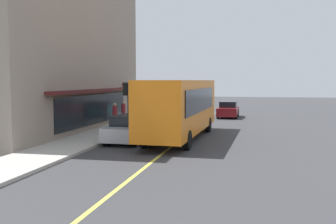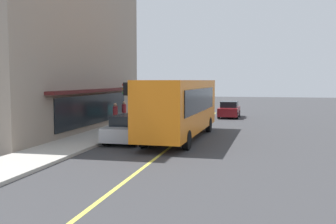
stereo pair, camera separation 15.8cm
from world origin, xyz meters
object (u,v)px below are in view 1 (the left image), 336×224
object	(u,v)px
bus	(181,106)
car_silver	(128,129)
traffic_light	(126,94)
car_teal	(180,110)
pedestrian_near_storefront	(138,110)
car_maroon	(228,110)
pedestrian_by_curb	(123,110)
pedestrian_at_corner	(115,113)

from	to	relation	value
bus	car_silver	world-z (taller)	bus
traffic_light	car_teal	bearing A→B (deg)	-11.40
bus	pedestrian_near_storefront	size ratio (longest dim) A/B	6.17
car_maroon	pedestrian_near_storefront	size ratio (longest dim) A/B	2.38
pedestrian_by_curb	pedestrian_near_storefront	bearing A→B (deg)	-122.37
traffic_light	pedestrian_at_corner	xyz separation A→B (m)	(0.19, 0.90, -1.33)
car_maroon	car_teal	xyz separation A→B (m)	(-1.70, 4.30, 0.00)
bus	traffic_light	world-z (taller)	bus
traffic_light	pedestrian_by_curb	xyz separation A→B (m)	(3.16, 1.31, -1.35)
car_teal	pedestrian_at_corner	xyz separation A→B (m)	(-9.47, 2.84, 0.46)
pedestrian_near_storefront	pedestrian_at_corner	xyz separation A→B (m)	(-2.06, 1.02, -0.04)
pedestrian_by_curb	car_teal	bearing A→B (deg)	-26.59
pedestrian_by_curb	pedestrian_at_corner	xyz separation A→B (m)	(-2.97, -0.41, 0.03)
car_teal	pedestrian_near_storefront	size ratio (longest dim) A/B	2.38
pedestrian_near_storefront	pedestrian_at_corner	bearing A→B (deg)	153.57
car_maroon	traffic_light	bearing A→B (deg)	151.19
car_maroon	car_silver	size ratio (longest dim) A/B	1.00
bus	car_maroon	xyz separation A→B (m)	(14.22, -1.85, -1.24)
bus	pedestrian_by_curb	distance (m)	8.33
bus	traffic_light	distance (m)	5.28
car_silver	pedestrian_at_corner	xyz separation A→B (m)	(4.76, 2.57, 0.46)
car_silver	traffic_light	bearing A→B (deg)	20.05
car_maroon	car_teal	bearing A→B (deg)	111.54
traffic_light	pedestrian_by_curb	bearing A→B (deg)	22.49
pedestrian_at_corner	car_teal	bearing A→B (deg)	-16.71
bus	car_maroon	bearing A→B (deg)	-7.41
car_maroon	pedestrian_near_storefront	bearing A→B (deg)	146.11
bus	pedestrian_near_storefront	distance (m)	6.70
car_maroon	pedestrian_by_curb	distance (m)	11.15
car_silver	pedestrian_by_curb	xyz separation A→B (m)	(7.73, 2.98, 0.44)
car_teal	pedestrian_near_storefront	bearing A→B (deg)	166.21
traffic_light	pedestrian_at_corner	size ratio (longest dim) A/B	1.82
bus	pedestrian_near_storefront	world-z (taller)	bus
traffic_light	car_silver	world-z (taller)	traffic_light
car_maroon	car_silver	distance (m)	16.57
car_maroon	pedestrian_at_corner	distance (m)	13.26
car_teal	pedestrian_at_corner	size ratio (longest dim) A/B	2.47
traffic_light	car_silver	distance (m)	5.19
bus	pedestrian_at_corner	bearing A→B (deg)	60.00
car_teal	car_silver	world-z (taller)	same
bus	pedestrian_by_curb	world-z (taller)	bus
car_teal	pedestrian_at_corner	bearing A→B (deg)	163.29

